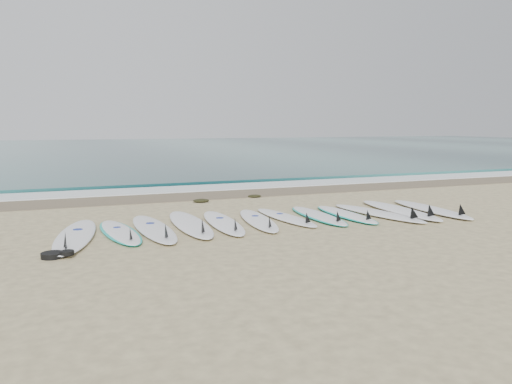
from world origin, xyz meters
name	(u,v)px	position (x,y,z in m)	size (l,w,h in m)	color
ground	(273,221)	(0.00, 0.00, 0.00)	(120.00, 120.00, 0.00)	tan
ocean	(112,149)	(0.00, 32.50, 0.01)	(120.00, 55.00, 0.03)	#235959
wet_sand_band	(214,195)	(0.00, 4.10, 0.01)	(120.00, 1.80, 0.01)	brown
foam_band	(201,188)	(0.00, 5.50, 0.02)	(120.00, 1.40, 0.04)	silver
wave_crest	(189,182)	(0.00, 7.00, 0.05)	(120.00, 1.00, 0.10)	#235959
surfboard_0	(75,236)	(-3.76, -0.23, 0.06)	(1.06, 2.93, 0.37)	white
surfboard_1	(120,232)	(-3.00, -0.10, 0.04)	(0.78, 2.39, 0.30)	white
surfboard_2	(154,228)	(-2.40, -0.10, 0.06)	(0.66, 2.78, 0.35)	white
surfboard_3	(191,224)	(-1.68, 0.06, 0.06)	(0.69, 2.88, 0.37)	white
surfboard_4	(224,222)	(-1.05, -0.02, 0.06)	(0.74, 2.65, 0.33)	white
surfboard_5	(259,220)	(-0.33, -0.03, 0.06)	(0.88, 2.54, 0.32)	white
surfboard_6	(287,217)	(0.32, 0.06, 0.05)	(0.67, 2.35, 0.30)	white
surfboard_7	(319,216)	(1.04, 0.02, 0.05)	(0.68, 2.41, 0.30)	white
surfboard_8	(347,214)	(1.67, -0.06, 0.04)	(0.61, 2.34, 0.30)	white
surfboard_9	(380,213)	(2.36, -0.26, 0.06)	(0.99, 2.71, 0.34)	white
surfboard_10	(401,210)	(3.01, -0.14, 0.06)	(0.74, 2.88, 0.37)	white
surfboard_11	(433,209)	(3.75, -0.28, 0.06)	(0.77, 2.76, 0.35)	white
seaweed_near	(201,201)	(-0.68, 2.96, 0.04)	(0.41, 0.32, 0.08)	black
seaweed_far	(254,196)	(0.87, 3.25, 0.04)	(0.37, 0.29, 0.07)	black
leash_coil	(56,255)	(-4.06, -1.38, 0.05)	(0.46, 0.36, 0.11)	black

